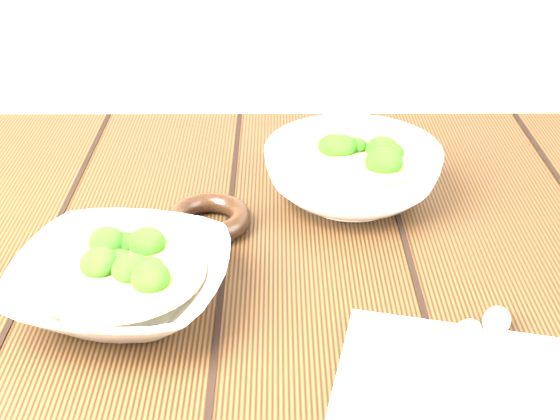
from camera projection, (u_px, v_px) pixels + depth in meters
name	position (u px, v px, depth m)	size (l,w,h in m)	color
table	(246.00, 344.00, 0.90)	(1.20, 0.80, 0.75)	#301E0D
soup_bowl_front	(121.00, 282.00, 0.76)	(0.24, 0.24, 0.06)	silver
soup_bowl_back	(352.00, 171.00, 0.94)	(0.24, 0.24, 0.08)	silver
trivet	(209.00, 218.00, 0.89)	(0.10, 0.10, 0.02)	black
napkin	(454.00, 387.00, 0.66)	(0.20, 0.16, 0.01)	beige
spoon_left	(455.00, 353.00, 0.69)	(0.09, 0.15, 0.01)	#A59E91
spoon_right	(491.00, 341.00, 0.70)	(0.08, 0.16, 0.01)	#A59E91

